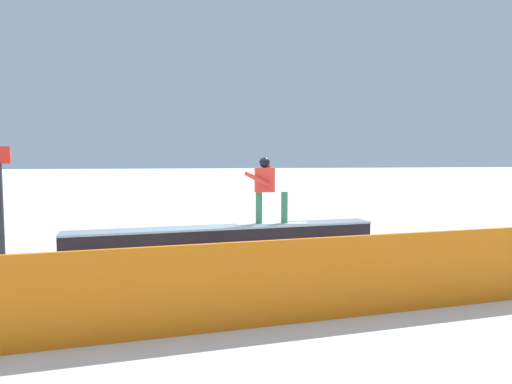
{
  "coord_description": "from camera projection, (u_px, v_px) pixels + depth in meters",
  "views": [
    {
      "loc": [
        0.76,
        9.38,
        1.93
      ],
      "look_at": [
        -0.49,
        0.93,
        1.26
      ],
      "focal_mm": 32.66,
      "sensor_mm": 36.0,
      "label": 1
    }
  ],
  "objects": [
    {
      "name": "ground_plane",
      "position": [
        226.0,
        250.0,
        9.51
      ],
      "size": [
        120.0,
        120.0,
        0.0
      ],
      "primitive_type": "plane",
      "color": "white"
    },
    {
      "name": "grind_box",
      "position": [
        226.0,
        239.0,
        9.49
      ],
      "size": [
        6.36,
        1.48,
        0.5
      ],
      "color": "black",
      "rests_on": "ground_plane"
    },
    {
      "name": "snowboarder",
      "position": [
        267.0,
        188.0,
        9.68
      ],
      "size": [
        1.52,
        0.42,
        1.4
      ],
      "color": "silver",
      "rests_on": "grind_box"
    },
    {
      "name": "safety_fence",
      "position": [
        257.0,
        284.0,
        5.21
      ],
      "size": [
        12.49,
        1.83,
        0.98
      ],
      "primitive_type": "cube",
      "rotation": [
        0.0,
        0.0,
        0.14
      ],
      "color": "orange",
      "rests_on": "ground_plane"
    },
    {
      "name": "trail_marker",
      "position": [
        0.0,
        202.0,
        8.13
      ],
      "size": [
        0.4,
        0.1,
        2.09
      ],
      "color": "#262628",
      "rests_on": "ground_plane"
    }
  ]
}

